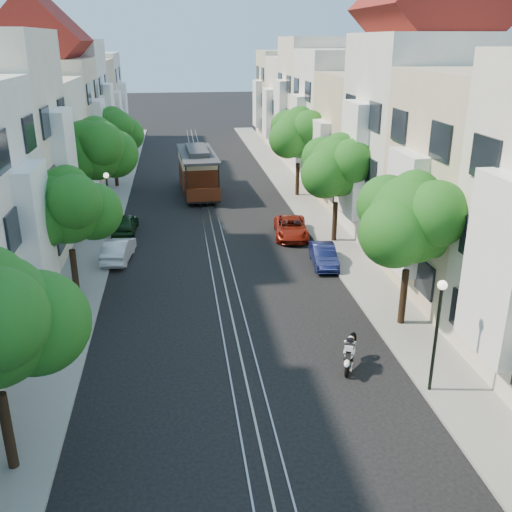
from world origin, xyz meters
name	(u,v)px	position (x,y,z in m)	size (l,w,h in m)	color
ground	(209,210)	(0.00, 28.00, 0.00)	(200.00, 200.00, 0.00)	black
sidewalk_east	(306,206)	(7.25, 28.00, 0.06)	(2.50, 80.00, 0.12)	gray
sidewalk_west	(107,213)	(-7.25, 28.00, 0.06)	(2.50, 80.00, 0.12)	gray
rail_left	(201,210)	(-0.55, 28.00, 0.01)	(0.06, 80.00, 0.02)	gray
rail_slot	(209,210)	(0.00, 28.00, 0.01)	(0.06, 80.00, 0.02)	gray
rail_right	(216,210)	(0.55, 28.00, 0.01)	(0.06, 80.00, 0.02)	gray
lane_line	(209,210)	(0.00, 28.00, 0.00)	(0.08, 80.00, 0.01)	tan
townhouses_east	(371,135)	(11.87, 27.91, 5.18)	(7.75, 72.00, 12.00)	beige
townhouses_west	(29,144)	(-11.87, 27.91, 5.08)	(7.75, 72.00, 11.76)	silver
tree_e_b	(413,221)	(7.26, 8.98, 4.73)	(4.93, 4.08, 6.68)	black
tree_e_c	(339,168)	(7.26, 19.98, 4.60)	(4.84, 3.99, 6.52)	black
tree_e_d	(299,134)	(7.26, 30.98, 4.87)	(5.01, 4.16, 6.85)	black
tree_w_b	(68,209)	(-7.14, 13.98, 4.40)	(4.72, 3.87, 6.27)	black
tree_w_c	(96,151)	(-7.14, 24.98, 5.07)	(5.13, 4.28, 7.09)	black
tree_w_d	(113,132)	(-7.14, 35.98, 4.60)	(4.84, 3.99, 6.52)	black
lamp_east	(438,320)	(6.30, 4.00, 2.85)	(0.32, 0.32, 4.16)	black
lamp_west	(108,196)	(-6.30, 22.00, 2.85)	(0.32, 0.32, 4.16)	black
sportbike_rider	(349,352)	(3.95, 5.94, 0.70)	(0.97, 1.74, 1.31)	black
cable_car	(198,169)	(-0.50, 32.99, 1.98)	(3.15, 8.84, 3.35)	black
parked_car_e_mid	(324,255)	(5.60, 16.30, 0.57)	(1.22, 3.49, 1.15)	#0B1139
parked_car_e_far	(291,228)	(4.77, 21.30, 0.60)	(1.99, 4.32, 1.20)	maroon
parked_car_w_mid	(118,250)	(-5.60, 18.66, 0.62)	(1.31, 3.75, 1.24)	silver
parked_car_w_far	(125,223)	(-5.60, 23.66, 0.61)	(1.44, 3.58, 1.22)	black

